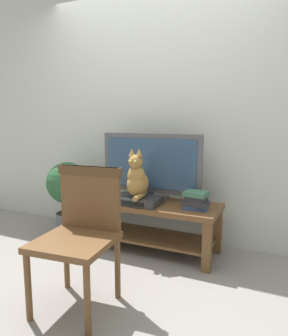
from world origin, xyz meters
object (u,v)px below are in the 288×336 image
(tv_stand, at_px, (146,216))
(wooden_chair, at_px, (81,226))
(media_box, at_px, (138,200))
(book_stack, at_px, (196,200))
(tv, at_px, (151,165))
(potted_plant, at_px, (68,191))
(cat, at_px, (137,179))

(tv_stand, xyz_separation_m, wooden_chair, (-0.03, -0.97, 0.20))
(media_box, distance_m, book_stack, 0.53)
(tv_stand, height_order, tv, tv)
(media_box, height_order, potted_plant, potted_plant)
(tv, bearing_deg, book_stack, -16.44)
(tv_stand, xyz_separation_m, cat, (-0.04, -0.11, 0.37))
(media_box, height_order, book_stack, book_stack)
(media_box, bearing_deg, book_stack, 6.04)
(wooden_chair, relative_size, potted_plant, 1.15)
(cat, bearing_deg, book_stack, 7.70)
(media_box, relative_size, wooden_chair, 0.45)
(book_stack, distance_m, potted_plant, 1.38)
(tv, xyz_separation_m, media_box, (-0.04, -0.20, -0.30))
(wooden_chair, bearing_deg, tv, 88.56)
(tv_stand, xyz_separation_m, book_stack, (0.49, -0.04, 0.22))
(media_box, distance_m, cat, 0.20)
(tv, height_order, potted_plant, tv)
(tv_stand, bearing_deg, wooden_chair, -91.60)
(cat, height_order, book_stack, cat)
(media_box, bearing_deg, potted_plant, 175.19)
(book_stack, bearing_deg, cat, -172.30)
(book_stack, bearing_deg, potted_plant, 179.34)
(cat, xyz_separation_m, wooden_chair, (0.01, -0.85, -0.17))
(tv, xyz_separation_m, book_stack, (0.49, -0.14, -0.25))
(tv, relative_size, potted_plant, 1.25)
(wooden_chair, xyz_separation_m, book_stack, (0.51, 0.92, 0.01))
(wooden_chair, bearing_deg, potted_plant, 132.57)
(tv_stand, bearing_deg, cat, -109.22)
(tv_stand, xyz_separation_m, tv, (0.00, 0.10, 0.47))
(tv_stand, relative_size, tv, 1.38)
(tv_stand, distance_m, tv, 0.48)
(tv_stand, bearing_deg, book_stack, -4.93)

